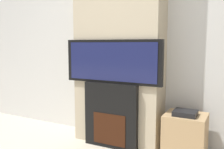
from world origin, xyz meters
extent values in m
cube|color=silver|center=(0.00, 2.03, 1.35)|extent=(6.00, 0.06, 2.70)
cube|color=#BCAD8E|center=(0.00, 1.82, 1.35)|extent=(1.06, 0.36, 2.70)
cube|color=black|center=(0.00, 1.64, 0.38)|extent=(0.66, 0.14, 0.75)
cube|color=#33160A|center=(0.00, 1.56, 0.23)|extent=(0.41, 0.01, 0.36)
cube|color=black|center=(0.00, 1.64, 1.00)|extent=(1.18, 0.06, 0.49)
cube|color=#191E4C|center=(0.00, 1.60, 1.00)|extent=(1.09, 0.01, 0.43)
cube|color=tan|center=(0.82, 1.73, 0.23)|extent=(0.42, 0.38, 0.47)
cube|color=black|center=(0.82, 1.69, 0.49)|extent=(0.23, 0.21, 0.05)
camera|label=1|loc=(1.30, -0.86, 1.20)|focal=40.00mm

